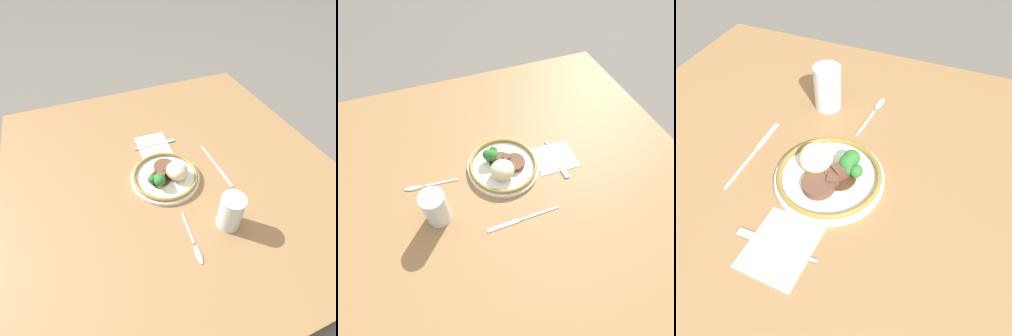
{
  "view_description": "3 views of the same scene",
  "coord_description": "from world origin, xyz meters",
  "views": [
    {
      "loc": [
        0.61,
        -0.26,
        0.72
      ],
      "look_at": [
        0.01,
        -0.02,
        0.07
      ],
      "focal_mm": 28.0,
      "sensor_mm": 36.0,
      "label": 1
    },
    {
      "loc": [
        0.2,
        0.46,
        0.75
      ],
      "look_at": [
        0.04,
        -0.01,
        0.08
      ],
      "focal_mm": 28.0,
      "sensor_mm": 36.0,
      "label": 2
    },
    {
      "loc": [
        -0.37,
        -0.24,
        0.6
      ],
      "look_at": [
        0.05,
        -0.06,
        0.08
      ],
      "focal_mm": 35.0,
      "sensor_mm": 36.0,
      "label": 3
    }
  ],
  "objects": [
    {
      "name": "juice_glass",
      "position": [
        0.27,
        0.07,
        0.1
      ],
      "size": [
        0.07,
        0.07,
        0.12
      ],
      "color": "orange",
      "rests_on": "dining_table"
    },
    {
      "name": "napkin",
      "position": [
        -0.14,
        -0.02,
        0.05
      ],
      "size": [
        0.14,
        0.12,
        0.0
      ],
      "color": "silver",
      "rests_on": "dining_table"
    },
    {
      "name": "ground_plane",
      "position": [
        0.0,
        0.0,
        0.0
      ],
      "size": [
        8.0,
        8.0,
        0.0
      ],
      "primitive_type": "plane",
      "color": "#5B5651"
    },
    {
      "name": "dining_table",
      "position": [
        0.0,
        0.0,
        0.02
      ],
      "size": [
        1.18,
        1.16,
        0.05
      ],
      "color": "olive",
      "rests_on": "ground"
    },
    {
      "name": "spoon",
      "position": [
        0.31,
        -0.05,
        0.05
      ],
      "size": [
        0.17,
        0.03,
        0.01
      ],
      "rotation": [
        0.0,
        0.0,
        -0.1
      ],
      "color": "#ADADB2",
      "rests_on": "dining_table"
    },
    {
      "name": "plate",
      "position": [
        0.04,
        -0.03,
        0.07
      ],
      "size": [
        0.24,
        0.24,
        0.07
      ],
      "color": "white",
      "rests_on": "dining_table"
    },
    {
      "name": "knife",
      "position": [
        0.05,
        0.16,
        0.05
      ],
      "size": [
        0.23,
        0.01,
        0.0
      ],
      "rotation": [
        0.0,
        0.0,
        0.01
      ],
      "color": "#ADADB2",
      "rests_on": "dining_table"
    },
    {
      "name": "fork",
      "position": [
        -0.15,
        0.01,
        0.05
      ],
      "size": [
        0.02,
        0.17,
        0.0
      ],
      "rotation": [
        0.0,
        0.0,
        1.57
      ],
      "color": "#ADADB2",
      "rests_on": "napkin"
    }
  ]
}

